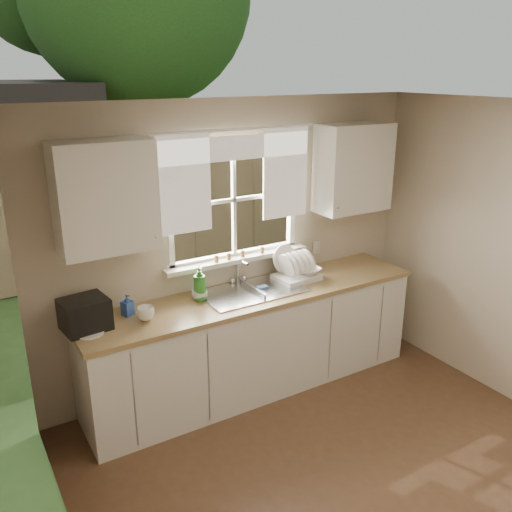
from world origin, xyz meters
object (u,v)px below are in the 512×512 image
dish_rack (296,271)px  cup (146,313)px  soap_bottle_a (200,283)px  black_appliance (85,314)px

dish_rack → cup: bearing=-176.3°
dish_rack → cup: size_ratio=3.03×
soap_bottle_a → black_appliance: bearing=-166.1°
soap_bottle_a → dish_rack: bearing=9.8°
dish_rack → soap_bottle_a: bearing=178.3°
black_appliance → dish_rack: bearing=-6.3°
dish_rack → black_appliance: size_ratio=1.26×
dish_rack → cup: 1.45m
dish_rack → soap_bottle_a: (-0.94, 0.03, 0.06)m
cup → dish_rack: bearing=-12.1°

